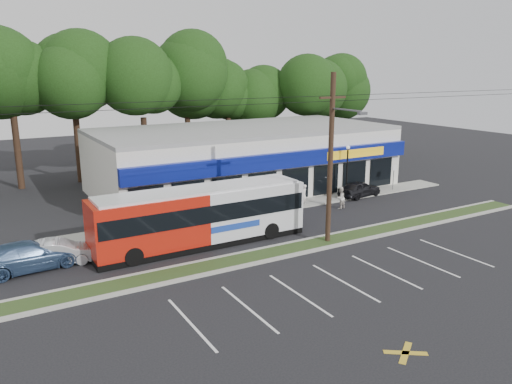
{
  "coord_description": "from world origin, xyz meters",
  "views": [
    {
      "loc": [
        -15.01,
        -21.39,
        10.19
      ],
      "look_at": [
        0.34,
        5.0,
        2.6
      ],
      "focal_mm": 35.0,
      "sensor_mm": 36.0,
      "label": 1
    }
  ],
  "objects": [
    {
      "name": "pedestrian_a",
      "position": [
        6.58,
        8.5,
        0.82
      ],
      "size": [
        0.71,
        0.6,
        1.65
      ],
      "primitive_type": "imported",
      "rotation": [
        0.0,
        0.0,
        3.56
      ],
      "color": "silver",
      "rests_on": "ground"
    },
    {
      "name": "curb_north",
      "position": [
        0.0,
        1.85,
        0.07
      ],
      "size": [
        40.0,
        0.25,
        0.14
      ],
      "primitive_type": "cube",
      "color": "#9E9E93",
      "rests_on": "ground"
    },
    {
      "name": "curb_south",
      "position": [
        0.0,
        0.15,
        0.07
      ],
      "size": [
        40.0,
        0.25,
        0.14
      ],
      "primitive_type": "cube",
      "color": "#9E9E93",
      "rests_on": "ground"
    },
    {
      "name": "sign_post",
      "position": [
        16.0,
        8.57,
        1.56
      ],
      "size": [
        0.45,
        0.1,
        2.23
      ],
      "color": "#59595E",
      "rests_on": "ground"
    },
    {
      "name": "lamp_post",
      "position": [
        11.0,
        8.8,
        2.67
      ],
      "size": [
        0.3,
        0.3,
        4.25
      ],
      "color": "black",
      "rests_on": "ground"
    },
    {
      "name": "tree_line",
      "position": [
        4.0,
        26.0,
        8.42
      ],
      "size": [
        46.76,
        6.76,
        11.83
      ],
      "color": "black",
      "rests_on": "ground"
    },
    {
      "name": "grass_strip",
      "position": [
        0.0,
        1.0,
        0.06
      ],
      "size": [
        40.0,
        1.6,
        0.12
      ],
      "primitive_type": "cube",
      "color": "#293D19",
      "rests_on": "ground"
    },
    {
      "name": "car_blue",
      "position": [
        -13.0,
        5.46,
        0.76
      ],
      "size": [
        5.42,
        2.67,
        1.52
      ],
      "primitive_type": "imported",
      "rotation": [
        0.0,
        0.0,
        1.68
      ],
      "color": "#324B70",
      "rests_on": "ground"
    },
    {
      "name": "sidewalk",
      "position": [
        5.0,
        9.0,
        0.05
      ],
      "size": [
        32.0,
        2.2,
        0.1
      ],
      "primitive_type": "cube",
      "color": "#9E9E93",
      "rests_on": "ground"
    },
    {
      "name": "car_dark",
      "position": [
        12.08,
        8.41,
        0.67
      ],
      "size": [
        4.1,
        2.1,
        1.34
      ],
      "primitive_type": "imported",
      "rotation": [
        0.0,
        0.0,
        1.71
      ],
      "color": "black",
      "rests_on": "ground"
    },
    {
      "name": "pedestrian_b",
      "position": [
        8.48,
        6.47,
        0.82
      ],
      "size": [
        0.93,
        0.8,
        1.65
      ],
      "primitive_type": "imported",
      "rotation": [
        0.0,
        0.0,
        3.38
      ],
      "color": "silver",
      "rests_on": "ground"
    },
    {
      "name": "metrobus",
      "position": [
        -3.68,
        4.5,
        1.83
      ],
      "size": [
        12.86,
        2.78,
        3.45
      ],
      "rotation": [
        0.0,
        0.0,
        0.0
      ],
      "color": "#B01A0D",
      "rests_on": "ground"
    },
    {
      "name": "ground",
      "position": [
        0.0,
        0.0,
        0.0
      ],
      "size": [
        120.0,
        120.0,
        0.0
      ],
      "primitive_type": "plane",
      "color": "black",
      "rests_on": "ground"
    },
    {
      "name": "car_silver",
      "position": [
        -11.56,
        5.53,
        0.67
      ],
      "size": [
        4.26,
        2.14,
        1.34
      ],
      "primitive_type": "imported",
      "rotation": [
        0.0,
        0.0,
        1.39
      ],
      "color": "#B6BABF",
      "rests_on": "ground"
    },
    {
      "name": "strip_mall",
      "position": [
        5.5,
        15.91,
        2.65
      ],
      "size": [
        25.0,
        12.55,
        5.3
      ],
      "color": "#BCB8AE",
      "rests_on": "ground"
    },
    {
      "name": "utility_pole",
      "position": [
        2.83,
        0.93,
        5.41
      ],
      "size": [
        50.0,
        2.77,
        10.0
      ],
      "color": "black",
      "rests_on": "ground"
    }
  ]
}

